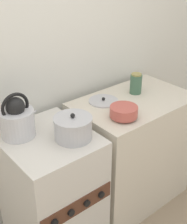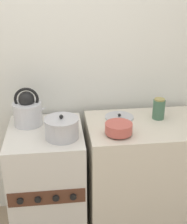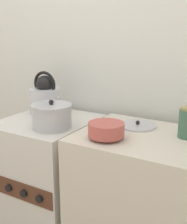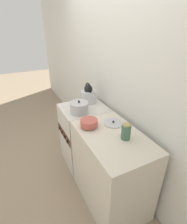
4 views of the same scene
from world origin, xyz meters
name	(u,v)px [view 2 (image 2 of 4)]	position (x,y,z in m)	size (l,w,h in m)	color
wall_back	(43,70)	(0.00, 0.66, 1.25)	(7.00, 0.06, 2.50)	silver
stove	(48,184)	(0.00, 0.30, 0.45)	(0.54, 0.62, 0.91)	beige
counter	(145,176)	(0.76, 0.29, 0.46)	(0.90, 0.58, 0.93)	beige
kettle	(28,110)	(-0.12, 0.43, 1.02)	(0.26, 0.21, 0.28)	silver
cooking_pot	(62,128)	(0.12, 0.19, 0.98)	(0.23, 0.23, 0.17)	#B2B2B7
enamel_bowl	(119,128)	(0.50, 0.15, 0.98)	(0.18, 0.18, 0.08)	#B75147
storage_jar	(159,109)	(0.85, 0.37, 1.01)	(0.09, 0.09, 0.16)	#3F664C
loose_pot_lid	(119,117)	(0.56, 0.42, 0.93)	(0.22, 0.22, 0.03)	#B2B2B7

